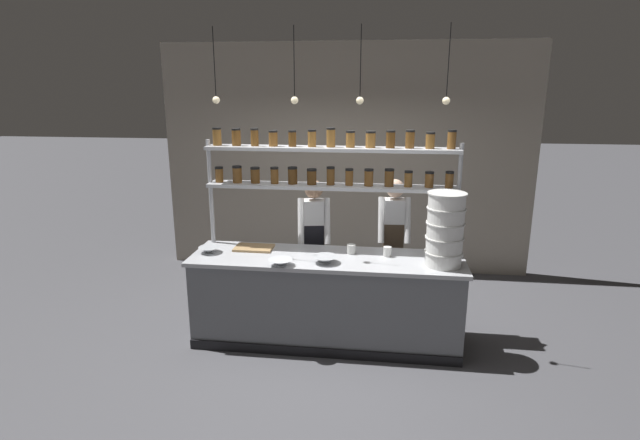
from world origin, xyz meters
TOP-DOWN VIEW (x-y plane):
  - ground_plane at (0.00, 0.00)m, footprint 40.00×40.00m
  - back_wall at (0.00, 2.24)m, footprint 5.15×0.12m
  - prep_counter at (0.00, -0.00)m, footprint 2.75×0.76m
  - spice_shelf_unit at (-0.01, 0.33)m, footprint 2.63×0.28m
  - chef_left at (-0.21, 0.59)m, footprint 0.39×0.31m
  - chef_center at (0.67, 0.74)m, footprint 0.37×0.29m
  - container_stack at (1.13, -0.10)m, footprint 0.36×0.36m
  - cutting_board at (-0.79, 0.15)m, footprint 0.40×0.26m
  - prep_bowl_near_left at (0.01, -0.18)m, footprint 0.25×0.25m
  - prep_bowl_center_front at (-0.41, -0.31)m, footprint 0.24×0.24m
  - prep_bowl_center_back at (-1.22, -0.03)m, footprint 0.22×0.22m
  - serving_cup_front at (0.61, 0.09)m, footprint 0.08×0.08m
  - serving_cup_by_board at (0.24, 0.13)m, footprint 0.09×0.09m
  - pendant_light_row at (0.00, 0.00)m, footprint 2.22×0.07m

SIDE VIEW (x-z plane):
  - ground_plane at x=0.00m, z-range 0.00..0.00m
  - prep_counter at x=0.00m, z-range 0.00..0.92m
  - chef_left at x=-0.21m, z-range 0.11..1.70m
  - chef_center at x=0.67m, z-range 0.11..1.71m
  - cutting_board at x=-0.79m, z-range 0.92..0.94m
  - prep_bowl_center_back at x=-1.22m, z-range 0.92..0.98m
  - prep_bowl_center_front at x=-0.41m, z-range 0.92..0.98m
  - prep_bowl_near_left at x=0.01m, z-range 0.92..0.99m
  - serving_cup_by_board at x=0.24m, z-range 0.92..1.02m
  - serving_cup_front at x=0.61m, z-range 0.92..1.02m
  - container_stack at x=1.13m, z-range 0.92..1.63m
  - back_wall at x=0.00m, z-range 0.00..3.17m
  - spice_shelf_unit at x=-0.01m, z-range 0.66..2.84m
  - pendant_light_row at x=0.00m, z-range 2.14..2.84m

